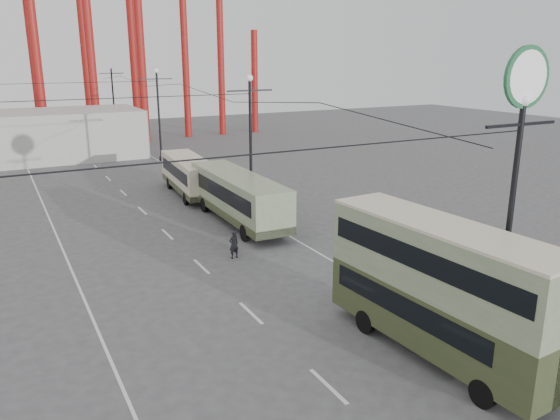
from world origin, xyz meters
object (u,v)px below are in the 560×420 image
lamp_post_near (520,138)px  single_decker_green (238,196)px  double_decker_bus (440,284)px  pedestrian (234,244)px  single_decker_cream (189,174)px

lamp_post_near → single_decker_green: (-1.72, 19.34, -6.09)m
lamp_post_near → double_decker_bus: bearing=157.9°
double_decker_bus → single_decker_green: double_decker_bus is taller
lamp_post_near → pedestrian: size_ratio=6.98×
double_decker_bus → pedestrian: size_ratio=6.04×
lamp_post_near → double_decker_bus: size_ratio=1.15×
single_decker_green → single_decker_cream: single_decker_green is taller
pedestrian → double_decker_bus: bearing=91.7°
lamp_post_near → pedestrian: bearing=109.1°
double_decker_bus → pedestrian: (-2.48, 12.49, -2.00)m
single_decker_cream → pedestrian: (-2.54, -14.60, -0.84)m
lamp_post_near → single_decker_green: 20.35m
lamp_post_near → single_decker_green: size_ratio=0.97×
pedestrian → lamp_post_near: bearing=99.6°
double_decker_bus → single_decker_green: (0.42, 18.47, -1.00)m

